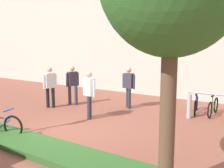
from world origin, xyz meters
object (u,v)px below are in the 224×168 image
(person_shirt_blue, at_px, (50,85))
(person_suited_dark, at_px, (73,83))
(person_shirt_white, at_px, (89,92))
(bollard_steel, at_px, (189,106))
(person_suited_navy, at_px, (129,85))

(person_shirt_blue, bearing_deg, person_suited_dark, 65.11)
(person_shirt_blue, bearing_deg, person_shirt_white, -9.07)
(bollard_steel, xyz_separation_m, person_suited_navy, (-2.62, 0.14, 0.53))
(bollard_steel, height_order, person_shirt_white, person_shirt_white)
(person_shirt_white, bearing_deg, person_suited_navy, 79.70)
(bollard_steel, height_order, person_suited_dark, person_suited_dark)
(bollard_steel, relative_size, person_shirt_white, 0.52)
(person_suited_dark, bearing_deg, person_shirt_white, -33.58)
(person_shirt_blue, relative_size, person_suited_navy, 1.00)
(bollard_steel, relative_size, person_shirt_blue, 0.52)
(person_shirt_blue, height_order, person_shirt_white, same)
(person_suited_dark, xyz_separation_m, person_shirt_white, (1.98, -1.31, 0.00))
(person_shirt_white, bearing_deg, person_shirt_blue, 170.93)
(person_suited_dark, bearing_deg, person_suited_navy, 19.56)
(bollard_steel, height_order, person_shirt_blue, person_shirt_blue)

